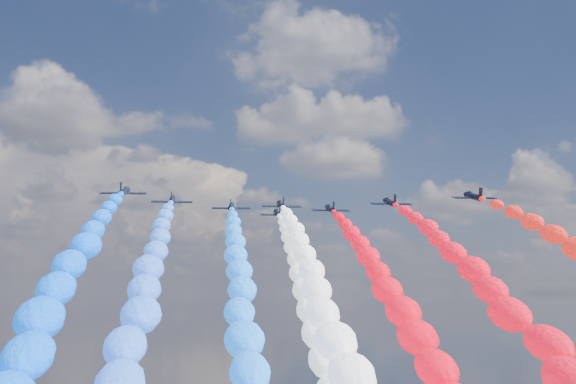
{
  "coord_description": "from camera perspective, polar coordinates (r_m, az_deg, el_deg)",
  "views": [
    {
      "loc": [
        -15.39,
        -144.96,
        87.71
      ],
      "look_at": [
        0.0,
        4.0,
        108.82
      ],
      "focal_mm": 45.09,
      "sensor_mm": 36.0,
      "label": 1
    }
  ],
  "objects": [
    {
      "name": "trail_4",
      "position": [
        121.89,
        1.31,
        -8.26
      ],
      "size": [
        5.66,
        98.26,
        42.67
      ],
      "primitive_type": null,
      "color": "white"
    },
    {
      "name": "trail_5",
      "position": [
        113.46,
        7.61,
        -8.21
      ],
      "size": [
        5.66,
        98.26,
        42.67
      ],
      "primitive_type": null,
      "color": "red"
    },
    {
      "name": "jet_7",
      "position": [
        147.65,
        14.4,
        -0.33
      ],
      "size": [
        8.4,
        11.53,
        5.03
      ],
      "primitive_type": null,
      "rotation": [
        0.23,
        0.0,
        0.0
      ],
      "color": "black"
    },
    {
      "name": "trail_1",
      "position": [
        99.03,
        -11.02,
        -8.17
      ],
      "size": [
        5.66,
        98.26,
        42.67
      ],
      "primitive_type": null,
      "color": "blue"
    },
    {
      "name": "jet_5",
      "position": [
        164.56,
        3.36,
        -1.34
      ],
      "size": [
        8.63,
        11.7,
        5.03
      ],
      "primitive_type": null,
      "rotation": [
        0.23,
        0.0,
        0.02
      ],
      "color": "black"
    },
    {
      "name": "jet_4",
      "position": [
        173.6,
        -0.82,
        -1.7
      ],
      "size": [
        8.89,
        11.88,
        5.03
      ],
      "primitive_type": null,
      "rotation": [
        0.23,
        0.0,
        0.04
      ],
      "color": "black"
    },
    {
      "name": "jet_0",
      "position": [
        139.91,
        -12.8,
        0.03
      ],
      "size": [
        8.67,
        11.73,
        5.03
      ],
      "primitive_type": null,
      "rotation": [
        0.23,
        0.0,
        -0.02
      ],
      "color": "black"
    },
    {
      "name": "jet_1",
      "position": [
        151.06,
        -9.13,
        -0.65
      ],
      "size": [
        8.7,
        11.74,
        5.03
      ],
      "primitive_type": null,
      "rotation": [
        0.23,
        0.0,
        0.03
      ],
      "color": "black"
    },
    {
      "name": "jet_2",
      "position": [
        160.71,
        -4.5,
        -1.17
      ],
      "size": [
        9.05,
        12.0,
        5.03
      ],
      "primitive_type": null,
      "rotation": [
        0.23,
        0.0,
        -0.06
      ],
      "color": "black"
    },
    {
      "name": "trail_0",
      "position": [
        88.26,
        -17.14,
        -8.0
      ],
      "size": [
        5.66,
        98.26,
        42.67
      ],
      "primitive_type": null,
      "color": "#0553FF"
    },
    {
      "name": "trail_3",
      "position": [
        105.21,
        2.07,
        -8.29
      ],
      "size": [
        5.66,
        98.26,
        42.67
      ],
      "primitive_type": null,
      "color": "white"
    },
    {
      "name": "trail_2",
      "position": [
        108.65,
        -3.92,
        -8.27
      ],
      "size": [
        5.66,
        98.26,
        42.67
      ],
      "primitive_type": null,
      "color": "#176FFD"
    },
    {
      "name": "trail_6",
      "position": [
        104.17,
        15.06,
        -8.03
      ],
      "size": [
        5.66,
        98.26,
        42.67
      ],
      "primitive_type": null,
      "color": "red"
    },
    {
      "name": "jet_6",
      "position": [
        154.05,
        8.05,
        -0.82
      ],
      "size": [
        8.57,
        11.65,
        5.03
      ],
      "primitive_type": null,
      "rotation": [
        0.23,
        0.0,
        0.01
      ],
      "color": "black"
    },
    {
      "name": "jet_3",
      "position": [
        156.98,
        -0.54,
        -1.03
      ],
      "size": [
        8.68,
        11.74,
        5.03
      ],
      "primitive_type": null,
      "rotation": [
        0.23,
        0.0,
        0.03
      ],
      "color": "black"
    }
  ]
}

